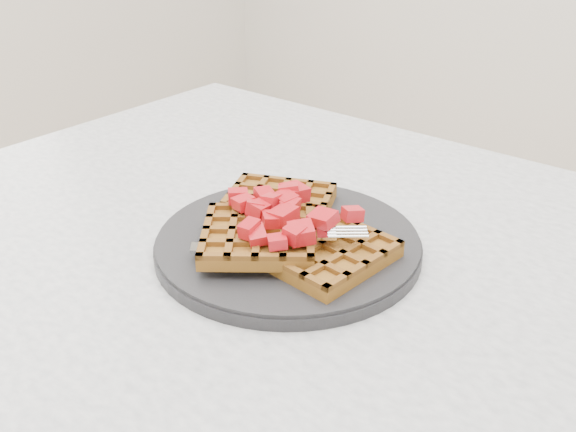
% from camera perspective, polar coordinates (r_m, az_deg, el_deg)
% --- Properties ---
extents(table, '(1.20, 0.80, 0.75)m').
position_cam_1_polar(table, '(0.68, 6.55, -14.24)').
color(table, silver).
rests_on(table, ground).
extents(plate, '(0.27, 0.27, 0.02)m').
position_cam_1_polar(plate, '(0.66, 0.00, -2.45)').
color(plate, black).
rests_on(plate, table).
extents(waffles, '(0.23, 0.23, 0.03)m').
position_cam_1_polar(waffles, '(0.65, -0.20, -1.12)').
color(waffles, '#935E1F').
rests_on(waffles, plate).
extents(strawberry_pile, '(0.15, 0.15, 0.02)m').
position_cam_1_polar(strawberry_pile, '(0.64, 0.00, 1.11)').
color(strawberry_pile, '#A20A14').
rests_on(strawberry_pile, waffles).
extents(fork, '(0.15, 0.13, 0.02)m').
position_cam_1_polar(fork, '(0.62, 0.37, -3.17)').
color(fork, silver).
rests_on(fork, plate).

